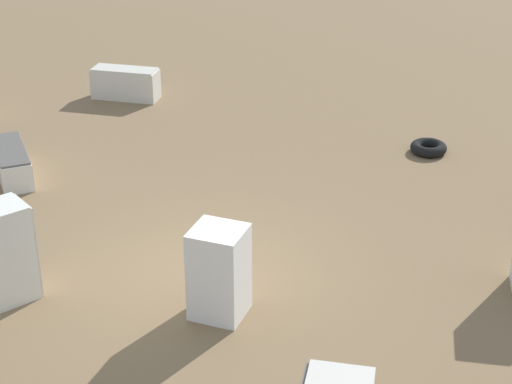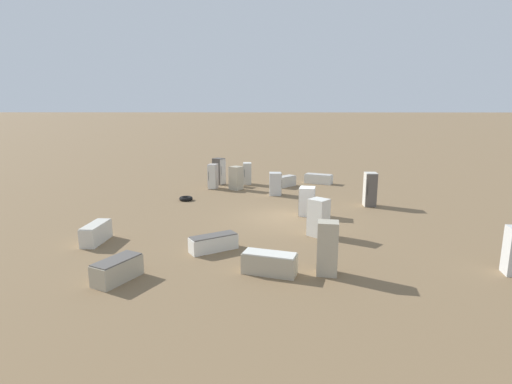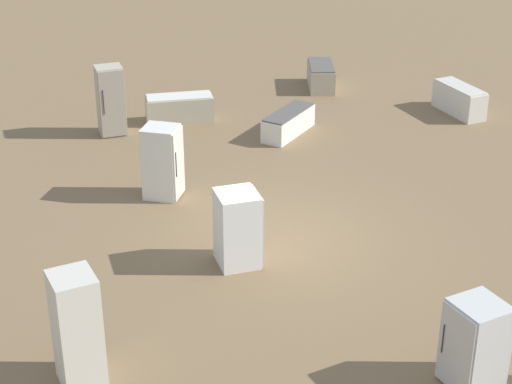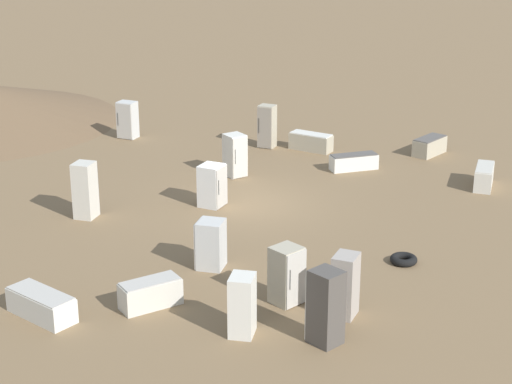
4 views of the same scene
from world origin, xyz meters
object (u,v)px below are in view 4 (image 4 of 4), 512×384
Objects in this scene: discarded_fridge_4 at (235,155)px; scrap_tire at (404,259)px; discarded_fridge_6 at (430,146)px; discarded_fridge_8 at (325,307)px; discarded_fridge_9 at (211,244)px; discarded_fridge_11 at (85,190)px; discarded_fridge_12 at (127,120)px; discarded_fridge_2 at (150,294)px; discarded_fridge_10 at (345,285)px; discarded_fridge_7 at (287,275)px; discarded_fridge_15 at (311,142)px; discarded_fridge_3 at (242,305)px; discarded_fridge_1 at (41,305)px; discarded_fridge_5 at (212,186)px; discarded_fridge_13 at (267,126)px; discarded_fridge_0 at (484,177)px; discarded_fridge_14 at (354,162)px.

discarded_fridge_4 reaches higher than scrap_tire.
discarded_fridge_8 is at bearing -68.11° from discarded_fridge_6.
discarded_fridge_9 is at bearing -85.70° from discarded_fridge_6.
scrap_tire is at bearing 17.03° from discarded_fridge_8.
discarded_fridge_12 is at bearing 106.09° from discarded_fridge_11.
discarded_fridge_2 is 7.08m from discarded_fridge_11.
discarded_fridge_2 is 0.97× the size of discarded_fridge_10.
discarded_fridge_8 reaches higher than discarded_fridge_2.
discarded_fridge_7 is 3.05m from discarded_fridge_9.
discarded_fridge_11 is at bearing -14.45° from discarded_fridge_15.
discarded_fridge_6 is at bearing 74.89° from discarded_fridge_3.
discarded_fridge_5 is at bearing -166.81° from discarded_fridge_1.
discarded_fridge_2 is 7.62m from discarded_fridge_5.
discarded_fridge_6 is at bearing 165.49° from discarded_fridge_4.
discarded_fridge_4 reaches higher than discarded_fridge_3.
discarded_fridge_4 is 4.03m from discarded_fridge_13.
discarded_fridge_1 is 1.20× the size of discarded_fridge_6.
discarded_fridge_10 is (-14.79, 0.94, 0.47)m from discarded_fridge_6.
discarded_fridge_15 reaches higher than scrap_tire.
discarded_fridge_1 is at bearing 33.93° from discarded_fridge_4.
discarded_fridge_0 is 11.65m from discarded_fridge_10.
discarded_fridge_13 is 4.56m from discarded_fridge_14.
discarded_fridge_12 is (13.85, 11.93, -0.03)m from discarded_fridge_10.
discarded_fridge_9 is at bearing -89.58° from discarded_fridge_7.
scrap_tire is at bearing -14.17° from discarded_fridge_14.
discarded_fridge_15 is (7.39, -1.87, -0.37)m from discarded_fridge_5.
discarded_fridge_6 is 1.12× the size of discarded_fridge_7.
discarded_fridge_4 is at bearing 47.57° from scrap_tire.
discarded_fridge_9 is (3.51, 1.96, -0.07)m from discarded_fridge_3.
discarded_fridge_5 reaches higher than discarded_fridge_15.
scrap_tire is at bearing 41.11° from discarded_fridge_15.
discarded_fridge_11 is (4.30, 7.81, 0.16)m from discarded_fridge_7.
discarded_fridge_4 reaches higher than discarded_fridge_2.
discarded_fridge_9 is at bearing 27.60° from discarded_fridge_5.
discarded_fridge_3 is 9.49m from discarded_fridge_11.
discarded_fridge_11 reaches higher than discarded_fridge_9.
discarded_fridge_3 is 9.03m from discarded_fridge_5.
discarded_fridge_10 is at bearing 31.07° from discarded_fridge_15.
discarded_fridge_5 reaches higher than scrap_tire.
discarded_fridge_6 is at bearing -167.89° from discarded_fridge_12.
discarded_fridge_6 is 14.82m from discarded_fridge_10.
discarded_fridge_10 reaches higher than discarded_fridge_14.
discarded_fridge_4 is 3.34m from discarded_fridge_5.
discarded_fridge_3 reaches higher than discarded_fridge_2.
discarded_fridge_8 reaches higher than discarded_fridge_14.
scrap_tire is (-7.58, 2.07, -0.28)m from discarded_fridge_0.
discarded_fridge_9 is at bearing 80.97° from discarded_fridge_8.
discarded_fridge_14 is at bearing 177.60° from discarded_fridge_12.
discarded_fridge_1 is 8.99m from discarded_fridge_5.
discarded_fridge_5 reaches higher than discarded_fridge_1.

